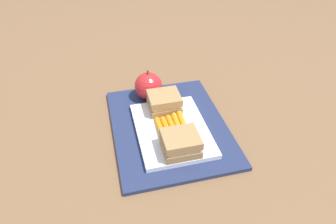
{
  "coord_description": "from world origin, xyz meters",
  "views": [
    {
      "loc": [
        -0.57,
        0.14,
        0.52
      ],
      "look_at": [
        0.01,
        0.0,
        0.04
      ],
      "focal_mm": 32.83,
      "sensor_mm": 36.0,
      "label": 1
    }
  ],
  "objects_px": {
    "sandwich_half_left": "(181,143)",
    "food_tray": "(172,130)",
    "sandwich_half_right": "(164,102)",
    "apple": "(148,86)",
    "carrot_sticks_bundle": "(172,126)"
  },
  "relations": [
    {
      "from": "carrot_sticks_bundle",
      "to": "sandwich_half_left",
      "type": "bearing_deg",
      "value": -179.92
    },
    {
      "from": "food_tray",
      "to": "carrot_sticks_bundle",
      "type": "relative_size",
      "value": 2.89
    },
    {
      "from": "sandwich_half_left",
      "to": "carrot_sticks_bundle",
      "type": "bearing_deg",
      "value": 0.08
    },
    {
      "from": "sandwich_half_left",
      "to": "carrot_sticks_bundle",
      "type": "xyz_separation_m",
      "value": [
        0.08,
        0.0,
        -0.02
      ]
    },
    {
      "from": "food_tray",
      "to": "apple",
      "type": "xyz_separation_m",
      "value": [
        0.15,
        0.03,
        0.03
      ]
    },
    {
      "from": "sandwich_half_left",
      "to": "food_tray",
      "type": "bearing_deg",
      "value": 0.0
    },
    {
      "from": "sandwich_half_left",
      "to": "apple",
      "type": "height_order",
      "value": "apple"
    },
    {
      "from": "sandwich_half_right",
      "to": "apple",
      "type": "bearing_deg",
      "value": 19.01
    },
    {
      "from": "apple",
      "to": "sandwich_half_left",
      "type": "bearing_deg",
      "value": -173.55
    },
    {
      "from": "sandwich_half_left",
      "to": "sandwich_half_right",
      "type": "relative_size",
      "value": 1.0
    },
    {
      "from": "food_tray",
      "to": "sandwich_half_left",
      "type": "relative_size",
      "value": 2.88
    },
    {
      "from": "sandwich_half_right",
      "to": "apple",
      "type": "xyz_separation_m",
      "value": [
        0.08,
        0.03,
        0.0
      ]
    },
    {
      "from": "food_tray",
      "to": "apple",
      "type": "relative_size",
      "value": 2.64
    },
    {
      "from": "apple",
      "to": "sandwich_half_right",
      "type": "bearing_deg",
      "value": -160.99
    },
    {
      "from": "sandwich_half_right",
      "to": "carrot_sticks_bundle",
      "type": "distance_m",
      "value": 0.08
    }
  ]
}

